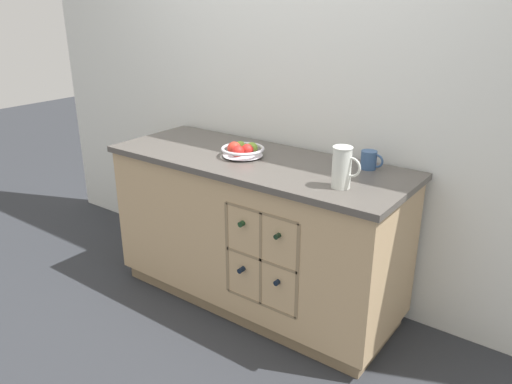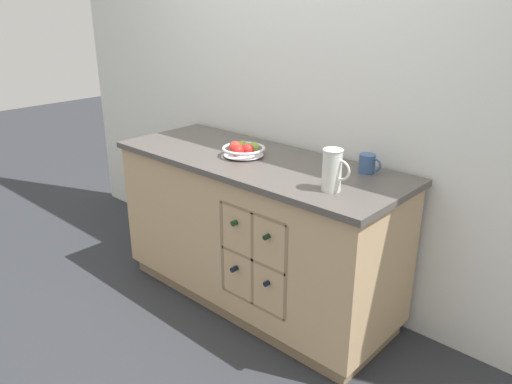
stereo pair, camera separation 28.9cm
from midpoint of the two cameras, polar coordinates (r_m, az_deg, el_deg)
name	(u,v)px [view 2 (the right image)]	position (r m, az deg, el deg)	size (l,w,h in m)	color
ground_plane	(256,298)	(3.22, 2.63, -12.05)	(14.00, 14.00, 0.00)	#2D3035
back_wall	(300,87)	(3.04, 7.82, 11.75)	(4.40, 0.06, 2.55)	silver
kitchen_island	(256,231)	(2.99, 2.79, -4.57)	(1.78, 0.69, 0.92)	#8B7354
fruit_bowl	(243,150)	(2.86, 1.43, 4.81)	(0.25, 0.25, 0.09)	silver
white_pitcher	(333,169)	(2.36, 12.23, 2.50)	(0.15, 0.10, 0.20)	silver
ceramic_mug	(368,164)	(2.67, 15.70, 3.09)	(0.12, 0.08, 0.10)	#385684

